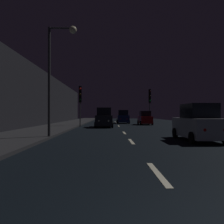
% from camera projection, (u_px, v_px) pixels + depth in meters
% --- Properties ---
extents(ground, '(26.08, 84.00, 0.02)m').
position_uv_depth(ground, '(118.00, 126.00, 26.89)').
color(ground, black).
extents(sidewalk_left, '(4.40, 84.00, 0.15)m').
position_uv_depth(sidewalk_left, '(63.00, 125.00, 26.79)').
color(sidewalk_left, '#28282B').
rests_on(sidewalk_left, ground).
extents(building_facade_left, '(0.80, 63.00, 6.72)m').
position_uv_depth(building_facade_left, '(32.00, 96.00, 23.28)').
color(building_facade_left, black).
rests_on(building_facade_left, ground).
extents(lane_centerline, '(0.16, 37.63, 0.01)m').
position_uv_depth(lane_centerline, '(120.00, 128.00, 22.67)').
color(lane_centerline, beige).
rests_on(lane_centerline, ground).
extents(traffic_light_far_left, '(0.36, 0.48, 4.70)m').
position_uv_depth(traffic_light_far_left, '(80.00, 97.00, 25.32)').
color(traffic_light_far_left, '#38383A').
rests_on(traffic_light_far_left, ground).
extents(traffic_light_far_right, '(0.33, 0.47, 4.92)m').
position_uv_depth(traffic_light_far_right, '(150.00, 99.00, 30.38)').
color(traffic_light_far_right, '#38383A').
rests_on(traffic_light_far_right, ground).
extents(streetlamp_overhead, '(1.70, 0.44, 6.70)m').
position_uv_depth(streetlamp_overhead, '(57.00, 63.00, 12.89)').
color(streetlamp_overhead, '#2D2D30').
rests_on(streetlamp_overhead, ground).
extents(car_approaching_headlights, '(1.98, 4.29, 2.16)m').
position_uv_depth(car_approaching_headlights, '(104.00, 118.00, 24.17)').
color(car_approaching_headlights, black).
rests_on(car_approaching_headlights, ground).
extents(car_parked_right_near, '(1.87, 4.04, 2.04)m').
position_uv_depth(car_parked_right_near, '(198.00, 124.00, 12.07)').
color(car_parked_right_near, '#A5A8AD').
rests_on(car_parked_right_near, ground).
extents(car_parked_right_far, '(1.71, 3.70, 1.87)m').
position_uv_depth(car_parked_right_far, '(145.00, 118.00, 29.63)').
color(car_parked_right_far, maroon).
rests_on(car_parked_right_far, ground).
extents(car_distant_taillights, '(1.88, 4.08, 2.05)m').
position_uv_depth(car_distant_taillights, '(123.00, 117.00, 33.76)').
color(car_distant_taillights, '#141E51').
rests_on(car_distant_taillights, ground).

